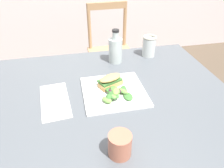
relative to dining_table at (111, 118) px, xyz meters
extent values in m
cube|color=#51565B|center=(0.00, 0.00, 0.11)|extent=(1.13, 0.96, 0.03)
cube|color=#2D2D33|center=(-0.49, 0.41, -0.26)|extent=(0.07, 0.07, 0.71)
cube|color=#2D2D33|center=(0.49, 0.41, -0.26)|extent=(0.07, 0.07, 0.71)
cylinder|color=tan|center=(0.05, 0.83, -0.40)|extent=(0.03, 0.03, 0.43)
cylinder|color=tan|center=(0.39, 0.84, -0.40)|extent=(0.03, 0.03, 0.43)
cylinder|color=tan|center=(0.04, 1.17, -0.40)|extent=(0.03, 0.03, 0.43)
cylinder|color=tan|center=(0.38, 1.18, -0.40)|extent=(0.03, 0.03, 0.43)
cube|color=tan|center=(0.22, 1.00, -0.17)|extent=(0.41, 0.41, 0.02)
cylinder|color=tan|center=(0.04, 1.18, 0.05)|extent=(0.03, 0.03, 0.42)
cylinder|color=tan|center=(0.38, 1.19, 0.05)|extent=(0.03, 0.03, 0.42)
cube|color=tan|center=(0.21, 1.18, 0.23)|extent=(0.36, 0.04, 0.06)
cube|color=white|center=(0.02, 0.03, 0.13)|extent=(0.28, 0.28, 0.01)
cube|color=tan|center=(0.01, 0.07, 0.15)|extent=(0.12, 0.09, 0.02)
cube|color=#3D7033|center=(0.01, 0.08, 0.16)|extent=(0.12, 0.10, 0.01)
ellipsoid|color=tan|center=(0.01, 0.07, 0.18)|extent=(0.12, 0.09, 0.02)
ellipsoid|color=#3D7033|center=(0.07, -0.03, 0.14)|extent=(0.04, 0.06, 0.01)
ellipsoid|color=#518438|center=(0.02, 0.00, 0.16)|extent=(0.05, 0.07, 0.01)
ellipsoid|color=#3D7033|center=(0.05, 0.01, 0.15)|extent=(0.05, 0.04, 0.02)
ellipsoid|color=#3D7033|center=(0.00, -0.04, 0.15)|extent=(0.04, 0.04, 0.02)
ellipsoid|color=#6B9E47|center=(-0.03, -0.05, 0.15)|extent=(0.05, 0.06, 0.02)
ellipsoid|color=#3D7033|center=(0.06, 0.01, 0.15)|extent=(0.05, 0.06, 0.02)
ellipsoid|color=#6B9E47|center=(0.01, -0.02, 0.16)|extent=(0.05, 0.07, 0.01)
ellipsoid|color=#6B9E47|center=(0.06, 0.00, 0.15)|extent=(0.05, 0.06, 0.02)
ellipsoid|color=#4C2338|center=(0.01, 0.00, 0.16)|extent=(0.05, 0.05, 0.01)
ellipsoid|color=#3D7033|center=(0.00, 0.02, 0.15)|extent=(0.05, 0.05, 0.01)
ellipsoid|color=#3D7033|center=(-0.01, -0.03, 0.15)|extent=(0.04, 0.05, 0.02)
ellipsoid|color=#3D7033|center=(0.01, -0.03, 0.16)|extent=(0.06, 0.07, 0.02)
ellipsoid|color=#4C2338|center=(0.03, 0.00, 0.15)|extent=(0.05, 0.05, 0.01)
ellipsoid|color=#84A84C|center=(0.02, -0.02, 0.17)|extent=(0.04, 0.06, 0.01)
cube|color=silver|center=(-0.24, 0.02, 0.13)|extent=(0.14, 0.27, 0.00)
cube|color=silver|center=(-0.24, 0.00, 0.13)|extent=(0.03, 0.14, 0.00)
cube|color=silver|center=(-0.25, 0.09, 0.13)|extent=(0.03, 0.05, 0.00)
cube|color=#38383D|center=(-0.24, 0.10, 0.13)|extent=(0.01, 0.03, 0.00)
cube|color=#38383D|center=(-0.25, 0.10, 0.13)|extent=(0.01, 0.03, 0.00)
cube|color=#38383D|center=(-0.26, 0.10, 0.13)|extent=(0.01, 0.03, 0.00)
cylinder|color=black|center=(0.09, 0.32, 0.17)|extent=(0.07, 0.07, 0.10)
cylinder|color=#B2BCB7|center=(0.09, 0.32, 0.19)|extent=(0.08, 0.08, 0.14)
cylinder|color=#B2BCB7|center=(0.09, 0.32, 0.28)|extent=(0.03, 0.03, 0.04)
cylinder|color=black|center=(0.09, 0.32, 0.31)|extent=(0.04, 0.04, 0.01)
cylinder|color=#995623|center=(0.31, 0.36, 0.17)|extent=(0.07, 0.07, 0.09)
cylinder|color=silver|center=(0.31, 0.36, 0.18)|extent=(0.08, 0.08, 0.11)
torus|color=#B7B29E|center=(0.31, 0.36, 0.24)|extent=(0.08, 0.08, 0.01)
cylinder|color=#B2664C|center=(-0.03, -0.31, 0.17)|extent=(0.08, 0.08, 0.08)
camera|label=1|loc=(-0.15, -0.75, 0.71)|focal=34.40mm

